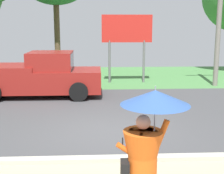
{
  "coord_description": "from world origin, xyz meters",
  "views": [
    {
      "loc": [
        -0.3,
        -8.67,
        3.0
      ],
      "look_at": [
        0.2,
        1.0,
        1.1
      ],
      "focal_mm": 51.1,
      "sensor_mm": 36.0,
      "label": 1
    }
  ],
  "objects": [
    {
      "name": "ground_plane",
      "position": [
        0.0,
        2.95,
        -0.05
      ],
      "size": [
        40.0,
        22.0,
        0.2
      ],
      "color": "#424244"
    },
    {
      "name": "monk_pedestrian",
      "position": [
        0.43,
        -4.19,
        1.11
      ],
      "size": [
        1.09,
        1.03,
        2.13
      ],
      "rotation": [
        0.0,
        0.0,
        -0.28
      ],
      "color": "#E55B19",
      "rests_on": "ground_plane"
    },
    {
      "name": "roadside_billboard",
      "position": [
        1.32,
        7.85,
        2.55
      ],
      "size": [
        2.6,
        0.12,
        3.5
      ],
      "color": "slate",
      "rests_on": "ground_plane"
    },
    {
      "name": "pickup_truck",
      "position": [
        -2.66,
        4.77,
        0.87
      ],
      "size": [
        5.2,
        2.28,
        1.88
      ],
      "rotation": [
        0.0,
        0.0,
        -0.11
      ],
      "color": "maroon",
      "rests_on": "ground_plane"
    },
    {
      "name": "utility_pole",
      "position": [
        5.65,
        6.69,
        3.31
      ],
      "size": [
        1.8,
        0.24,
        6.27
      ],
      "color": "gray",
      "rests_on": "ground_plane"
    }
  ]
}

